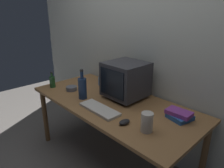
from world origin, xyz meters
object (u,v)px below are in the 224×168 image
Objects in this scene: keyboard at (99,109)px; metal_canister at (147,122)px; computer_mouse at (124,122)px; bottle_tall at (82,87)px; book_stack at (179,115)px; crt_monitor at (126,80)px; cd_spindle at (71,88)px; mug at (102,81)px; bottle_short at (52,81)px.

metal_canister reaches higher than keyboard.
computer_mouse is at bearing -165.16° from metal_canister.
book_stack is at bearing 20.59° from bottle_tall.
crt_monitor is 0.56m from computer_mouse.
book_stack is 1.42× the size of metal_canister.
bottle_tall is 2.63× the size of cd_spindle.
crt_monitor is at bearing 147.61° from metal_canister.
book_stack is 1.20m from cd_spindle.
bottle_tall reaches higher than keyboard.
bottle_tall is 2.10× the size of metal_canister.
crt_monitor reaches higher than keyboard.
crt_monitor is at bearing 96.65° from keyboard.
bottle_tall is 0.29m from cd_spindle.
computer_mouse is 0.32× the size of bottle_tall.
book_stack is at bearing 14.51° from cd_spindle.
keyboard is 3.50× the size of mug.
computer_mouse is 0.47× the size of book_stack.
crt_monitor is 0.65m from cd_spindle.
crt_monitor is at bearing 137.50° from computer_mouse.
bottle_tall is at bearing -67.27° from mug.
bottle_short is at bearing -177.90° from keyboard.
keyboard is 0.69m from book_stack.
book_stack is at bearing 0.35° from crt_monitor.
keyboard is 2.80× the size of metal_canister.
book_stack is (1.40, 0.40, -0.04)m from bottle_short.
bottle_tall is at bearing 179.37° from metal_canister.
cd_spindle is at bearing 23.62° from bottle_short.
computer_mouse is at bearing -0.36° from keyboard.
bottle_short is at bearing -156.38° from cd_spindle.
bottle_short reaches higher than computer_mouse.
metal_canister is at bearing 19.86° from computer_mouse.
cd_spindle is (0.24, 0.10, -0.05)m from bottle_short.
cd_spindle reaches higher than keyboard.
mug reaches higher than computer_mouse.
bottle_short is (-1.14, -0.01, 0.05)m from computer_mouse.
metal_canister is (0.50, 0.04, 0.06)m from keyboard.
computer_mouse is 0.20m from metal_canister.
bottle_short is 1.46m from book_stack.
mug is 0.80× the size of metal_canister.
mug is at bearing 112.73° from bottle_tall.
mug is at bearing 157.48° from metal_canister.
bottle_short is 0.26m from cd_spindle.
bottle_short is 0.58m from mug.
crt_monitor is 3.90× the size of computer_mouse.
bottle_short is at bearing -177.44° from metal_canister.
cd_spindle is (-1.16, -0.30, -0.01)m from book_stack.
keyboard is at bearing -8.27° from cd_spindle.
cd_spindle reaches higher than computer_mouse.
crt_monitor is at bearing 49.65° from bottle_tall.
keyboard is 0.83m from bottle_short.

